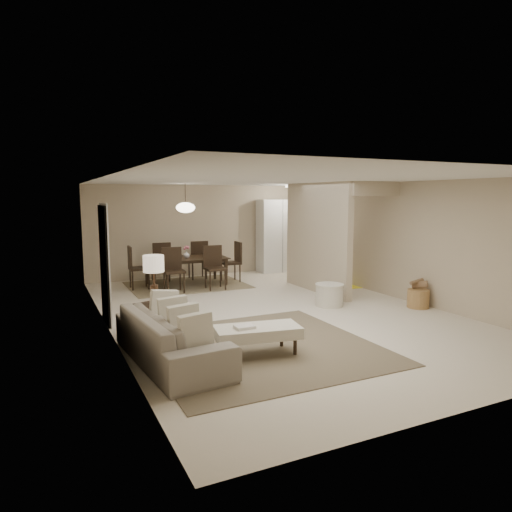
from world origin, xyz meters
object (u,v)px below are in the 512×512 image
pantry_cabinet (278,236)px  wicker_basket (418,299)px  round_pouf (329,295)px  dining_table (187,271)px  ottoman_bench (257,332)px  sofa (171,337)px  side_table (155,321)px

pantry_cabinet → wicker_basket: 5.21m
round_pouf → dining_table: 3.86m
pantry_cabinet → ottoman_bench: bearing=-120.5°
sofa → dining_table: bearing=-24.3°
pantry_cabinet → ottoman_bench: (-3.67, -6.24, -0.71)m
sofa → dining_table: 5.31m
ottoman_bench → round_pouf: (2.57, 1.99, -0.11)m
sofa → side_table: 1.15m
side_table → dining_table: (1.69, 3.88, 0.08)m
side_table → round_pouf: size_ratio=0.94×
ottoman_bench → side_table: (-1.08, 1.44, -0.07)m
side_table → round_pouf: (3.64, 0.55, -0.05)m
ottoman_bench → round_pouf: bearing=47.5°
wicker_basket → dining_table: bearing=129.5°
side_table → round_pouf: side_table is taller
ottoman_bench → wicker_basket: bearing=25.0°
round_pouf → wicker_basket: size_ratio=1.35×
sofa → pantry_cabinet: bearing=-44.1°
dining_table → round_pouf: bearing=-57.1°
pantry_cabinet → round_pouf: bearing=-104.6°
sofa → wicker_basket: bearing=-86.2°
sofa → wicker_basket: size_ratio=5.39×
dining_table → ottoman_bench: bearing=-94.1°
round_pouf → dining_table: dining_table is taller
pantry_cabinet → wicker_basket: (0.40, -5.12, -0.87)m
ottoman_bench → wicker_basket: (4.07, 1.12, -0.15)m
round_pouf → dining_table: (-1.95, 3.32, 0.12)m
sofa → dining_table: (1.74, 5.02, 0.01)m
round_pouf → ottoman_bench: bearing=-142.1°
round_pouf → pantry_cabinet: bearing=75.4°
round_pouf → side_table: bearing=-171.4°
wicker_basket → round_pouf: bearing=149.9°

